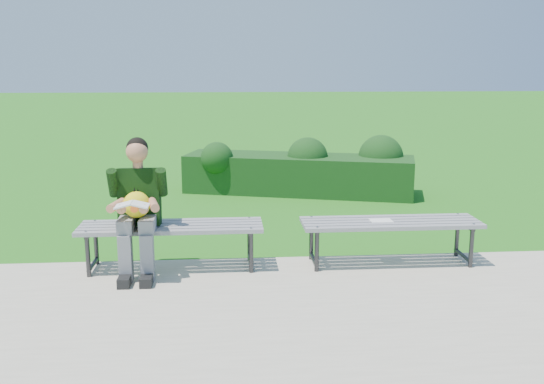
{
  "coord_description": "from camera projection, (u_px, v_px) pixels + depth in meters",
  "views": [
    {
      "loc": [
        -0.57,
        -6.1,
        2.02
      ],
      "look_at": [
        -0.11,
        -0.16,
        0.76
      ],
      "focal_mm": 40.0,
      "sensor_mm": 36.0,
      "label": 1
    }
  ],
  "objects": [
    {
      "name": "ground",
      "position": [
        281.0,
        259.0,
        6.41
      ],
      "size": [
        80.0,
        80.0,
        0.0
      ],
      "color": "#24671C",
      "rests_on": "ground"
    },
    {
      "name": "walkway",
      "position": [
        302.0,
        328.0,
        4.7
      ],
      "size": [
        30.0,
        3.5,
        0.02
      ],
      "color": "#AFA494",
      "rests_on": "ground"
    },
    {
      "name": "hedge",
      "position": [
        306.0,
        170.0,
        9.65
      ],
      "size": [
        3.71,
        1.85,
        0.93
      ],
      "color": "#133E14",
      "rests_on": "ground"
    },
    {
      "name": "bench_left",
      "position": [
        171.0,
        230.0,
        5.98
      ],
      "size": [
        1.8,
        0.5,
        0.46
      ],
      "color": "gray",
      "rests_on": "walkway"
    },
    {
      "name": "bench_right",
      "position": [
        390.0,
        226.0,
        6.13
      ],
      "size": [
        1.8,
        0.5,
        0.46
      ],
      "color": "gray",
      "rests_on": "walkway"
    },
    {
      "name": "seated_boy",
      "position": [
        138.0,
        203.0,
        5.8
      ],
      "size": [
        0.56,
        0.76,
        1.31
      ],
      "color": "gray",
      "rests_on": "walkway"
    },
    {
      "name": "paper_sheet",
      "position": [
        381.0,
        221.0,
        6.11
      ],
      "size": [
        0.22,
        0.16,
        0.01
      ],
      "color": "white",
      "rests_on": "bench_right"
    }
  ]
}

